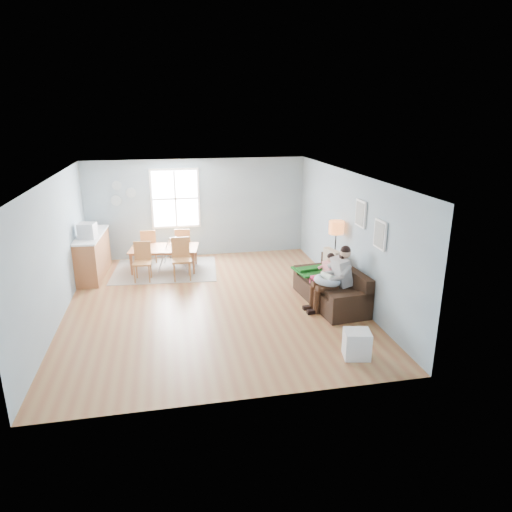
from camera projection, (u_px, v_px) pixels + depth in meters
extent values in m
cube|color=#985936|center=(213.00, 305.00, 9.75)|extent=(8.40, 9.40, 0.08)
cube|color=white|center=(208.00, 160.00, 8.83)|extent=(8.40, 9.40, 0.60)
cube|color=#8194A9|center=(195.00, 201.00, 13.68)|extent=(8.40, 0.08, 3.90)
cube|color=#8194A9|center=(255.00, 357.00, 4.97)|extent=(8.40, 0.08, 3.90)
cube|color=#8194A9|center=(398.00, 232.00, 10.10)|extent=(0.08, 9.40, 3.90)
cube|color=white|center=(175.00, 199.00, 12.37)|extent=(1.32, 0.06, 1.62)
cube|color=white|center=(175.00, 199.00, 12.34)|extent=(1.20, 0.02, 1.50)
cube|color=white|center=(175.00, 199.00, 12.33)|extent=(1.20, 0.03, 0.04)
cube|color=white|center=(175.00, 199.00, 12.33)|extent=(0.04, 0.03, 1.50)
cube|color=white|center=(380.00, 235.00, 8.36)|extent=(0.04, 0.44, 0.54)
cube|color=slate|center=(379.00, 235.00, 8.35)|extent=(0.01, 0.36, 0.46)
cube|color=white|center=(361.00, 214.00, 9.14)|extent=(0.04, 0.44, 0.54)
cube|color=slate|center=(360.00, 214.00, 9.13)|extent=(0.01, 0.36, 0.46)
cylinder|color=#A7C2C9|center=(117.00, 185.00, 11.97)|extent=(0.24, 0.02, 0.24)
cylinder|color=#A7C2C9|center=(131.00, 193.00, 12.09)|extent=(0.26, 0.02, 0.26)
cylinder|color=#A7C2C9|center=(116.00, 201.00, 12.08)|extent=(0.28, 0.02, 0.28)
cube|color=black|center=(330.00, 294.00, 9.68)|extent=(1.07, 2.11, 0.41)
cube|color=black|center=(345.00, 274.00, 9.65)|extent=(0.40, 2.04, 0.42)
cube|color=black|center=(352.00, 298.00, 8.76)|extent=(0.89, 0.28, 0.15)
cube|color=black|center=(313.00, 268.00, 10.44)|extent=(0.89, 0.28, 0.15)
cube|color=#125119|center=(316.00, 270.00, 10.20)|extent=(1.04, 0.88, 0.04)
cube|color=tan|center=(332.00, 261.00, 10.08)|extent=(0.24, 0.52, 0.51)
cube|color=#97979A|center=(342.00, 272.00, 9.26)|extent=(0.39, 0.47, 0.59)
sphere|color=tan|center=(345.00, 253.00, 9.16)|extent=(0.22, 0.22, 0.22)
sphere|color=black|center=(346.00, 251.00, 9.14)|extent=(0.21, 0.21, 0.21)
cylinder|color=#341E12|center=(327.00, 288.00, 9.15)|extent=(0.47, 0.20, 0.16)
cylinder|color=#341E12|center=(323.00, 284.00, 9.35)|extent=(0.47, 0.20, 0.16)
cylinder|color=#341E12|center=(317.00, 302.00, 9.17)|extent=(0.13, 0.13, 0.50)
cylinder|color=#341E12|center=(312.00, 298.00, 9.37)|extent=(0.13, 0.13, 0.50)
cube|color=black|center=(313.00, 312.00, 9.22)|extent=(0.25, 0.12, 0.08)
cube|color=black|center=(308.00, 307.00, 9.42)|extent=(0.25, 0.12, 0.08)
torus|color=#C4E3F5|center=(327.00, 280.00, 9.22)|extent=(0.67, 0.66, 0.22)
cylinder|color=silver|center=(327.00, 277.00, 9.20)|extent=(0.21, 0.32, 0.13)
sphere|color=tan|center=(323.00, 273.00, 9.34)|extent=(0.11, 0.11, 0.11)
cube|color=white|center=(329.00, 269.00, 9.73)|extent=(0.27, 0.30, 0.37)
sphere|color=tan|center=(331.00, 258.00, 9.67)|extent=(0.17, 0.17, 0.17)
sphere|color=black|center=(331.00, 257.00, 9.66)|extent=(0.17, 0.17, 0.17)
cylinder|color=#EF3A7B|center=(320.00, 279.00, 9.64)|extent=(0.31, 0.14, 0.09)
cylinder|color=#EF3A7B|center=(317.00, 277.00, 9.77)|extent=(0.31, 0.14, 0.09)
cylinder|color=#EF3A7B|center=(314.00, 287.00, 9.64)|extent=(0.08, 0.08, 0.30)
cylinder|color=#EF3A7B|center=(311.00, 285.00, 9.77)|extent=(0.08, 0.08, 0.30)
cylinder|color=black|center=(333.00, 289.00, 10.48)|extent=(0.28, 0.28, 0.03)
cylinder|color=black|center=(335.00, 260.00, 10.27)|extent=(0.03, 0.03, 1.41)
cylinder|color=orange|center=(336.00, 227.00, 10.04)|extent=(0.32, 0.32, 0.28)
cube|color=white|center=(357.00, 344.00, 7.53)|extent=(0.49, 0.45, 0.47)
cube|color=black|center=(345.00, 344.00, 7.54)|extent=(0.09, 0.32, 0.37)
cube|color=gray|center=(165.00, 270.00, 11.75)|extent=(2.74, 2.17, 0.01)
imported|color=#9A5732|center=(165.00, 259.00, 11.66)|extent=(1.82, 1.18, 0.60)
cube|color=#A46138|center=(142.00, 263.00, 10.88)|extent=(0.46, 0.46, 0.04)
cube|color=#A46138|center=(142.00, 251.00, 10.98)|extent=(0.40, 0.08, 0.46)
cylinder|color=#A46138|center=(135.00, 275.00, 10.77)|extent=(0.04, 0.04, 0.45)
cylinder|color=#A46138|center=(149.00, 274.00, 10.80)|extent=(0.04, 0.04, 0.45)
cylinder|color=#A46138|center=(137.00, 270.00, 11.09)|extent=(0.04, 0.04, 0.45)
cylinder|color=#A46138|center=(151.00, 269.00, 11.12)|extent=(0.04, 0.04, 0.45)
cube|color=#A46138|center=(181.00, 260.00, 10.97)|extent=(0.46, 0.46, 0.04)
cube|color=#A46138|center=(180.00, 247.00, 11.08)|extent=(0.43, 0.05, 0.50)
cylinder|color=#A46138|center=(175.00, 273.00, 10.83)|extent=(0.04, 0.04, 0.49)
cylinder|color=#A46138|center=(190.00, 272.00, 10.91)|extent=(0.04, 0.04, 0.49)
cylinder|color=#A46138|center=(174.00, 268.00, 11.18)|extent=(0.04, 0.04, 0.49)
cylinder|color=#A46138|center=(189.00, 267.00, 11.25)|extent=(0.04, 0.04, 0.49)
cube|color=#A46138|center=(149.00, 246.00, 12.25)|extent=(0.43, 0.43, 0.04)
cube|color=#A46138|center=(148.00, 239.00, 12.00)|extent=(0.40, 0.05, 0.46)
cylinder|color=#A46138|center=(156.00, 252.00, 12.51)|extent=(0.04, 0.04, 0.45)
cylinder|color=#A46138|center=(143.00, 253.00, 12.44)|extent=(0.04, 0.04, 0.45)
cylinder|color=#A46138|center=(156.00, 256.00, 12.20)|extent=(0.04, 0.04, 0.45)
cylinder|color=#A46138|center=(143.00, 256.00, 12.12)|extent=(0.04, 0.04, 0.45)
cube|color=#A46138|center=(184.00, 245.00, 12.35)|extent=(0.48, 0.48, 0.04)
cube|color=#A46138|center=(183.00, 238.00, 12.09)|extent=(0.41, 0.10, 0.47)
cylinder|color=#A46138|center=(191.00, 251.00, 12.59)|extent=(0.04, 0.04, 0.45)
cylinder|color=#A46138|center=(178.00, 251.00, 12.57)|extent=(0.04, 0.04, 0.45)
cylinder|color=#A46138|center=(190.00, 255.00, 12.26)|extent=(0.04, 0.04, 0.45)
cylinder|color=#A46138|center=(177.00, 255.00, 12.24)|extent=(0.04, 0.04, 0.45)
cube|color=#9A5732|center=(93.00, 256.00, 11.22)|extent=(0.62, 1.89, 1.04)
cube|color=white|center=(91.00, 235.00, 11.06)|extent=(0.67, 1.93, 0.04)
cube|color=#BBBCC1|center=(87.00, 231.00, 10.67)|extent=(0.43, 0.41, 0.36)
cube|color=black|center=(80.00, 231.00, 10.66)|extent=(0.07, 0.29, 0.25)
cylinder|color=#BBBCC1|center=(174.00, 239.00, 11.65)|extent=(0.13, 0.45, 0.04)
ellipsoid|color=beige|center=(175.00, 256.00, 11.79)|extent=(0.32, 0.32, 0.20)
cylinder|color=#BBBCC1|center=(175.00, 247.00, 11.72)|extent=(0.01, 0.01, 0.36)
cylinder|color=#BBBCC1|center=(163.00, 256.00, 11.54)|extent=(0.33, 0.24, 0.79)
cylinder|color=#BBBCC1|center=(183.00, 257.00, 11.52)|extent=(0.22, 0.35, 0.79)
cylinder|color=#BBBCC1|center=(167.00, 251.00, 12.02)|extent=(0.22, 0.35, 0.79)
cylinder|color=#BBBCC1|center=(186.00, 251.00, 12.00)|extent=(0.33, 0.24, 0.79)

